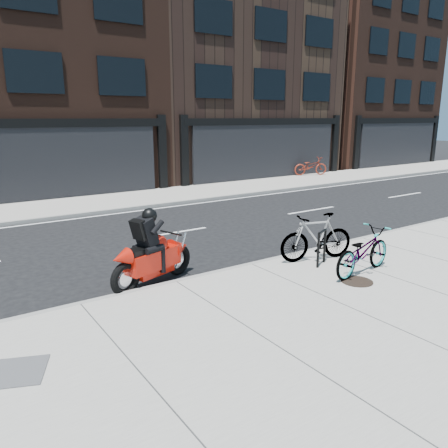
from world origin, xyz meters
TOP-DOWN VIEW (x-y plane):
  - ground at (0.00, 0.00)m, footprint 120.00×120.00m
  - sidewalk_near at (0.00, -5.00)m, footprint 60.00×6.00m
  - sidewalk_far at (0.00, 7.75)m, footprint 60.00×3.50m
  - building_center at (-2.00, 14.50)m, footprint 12.00×10.00m
  - building_mideast at (10.00, 14.50)m, footprint 12.00×10.00m
  - building_east at (22.00, 14.50)m, footprint 10.00×10.00m
  - bike_rack at (1.29, -2.94)m, footprint 0.46×0.24m
  - bicycle_front at (1.61, -3.83)m, footprint 1.99×0.89m
  - bicycle_rear at (1.47, -2.60)m, footprint 1.98×1.02m
  - motorcycle at (-2.22, -1.51)m, footprint 2.18×0.98m
  - bicycle_far at (12.81, 8.86)m, footprint 2.14×1.38m
  - manhole_cover at (1.12, -4.12)m, footprint 0.81×0.81m
  - utility_grate at (-5.38, -3.74)m, footprint 0.98×0.98m

SIDE VIEW (x-z plane):
  - ground at x=0.00m, z-range 0.00..0.00m
  - sidewalk_near at x=0.00m, z-range 0.00..0.13m
  - sidewalk_far at x=0.00m, z-range 0.00..0.13m
  - manhole_cover at x=1.12m, z-range 0.13..0.15m
  - utility_grate at x=-5.38m, z-range 0.13..0.15m
  - bike_rack at x=1.29m, z-range 0.20..1.04m
  - bicycle_front at x=1.61m, z-range 0.13..1.14m
  - bicycle_far at x=12.81m, z-range 0.13..1.19m
  - motorcycle at x=-2.22m, z-range -0.16..1.52m
  - bicycle_rear at x=1.47m, z-range 0.13..1.27m
  - building_mideast at x=10.00m, z-range 0.00..12.50m
  - building_east at x=22.00m, z-range 0.00..13.00m
  - building_center at x=-2.00m, z-range 0.00..14.50m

